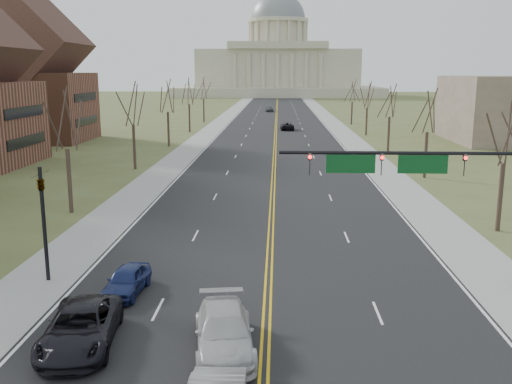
# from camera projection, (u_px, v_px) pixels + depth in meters

# --- Properties ---
(road) EXTENTS (20.00, 380.00, 0.01)m
(road) POSITION_uv_depth(u_px,v_px,m) (276.00, 122.00, 123.66)
(road) COLOR black
(road) RESTS_ON ground
(cross_road) EXTENTS (120.00, 14.00, 0.01)m
(cross_road) POSITION_uv_depth(u_px,v_px,m) (265.00, 354.00, 21.99)
(cross_road) COLOR black
(cross_road) RESTS_ON ground
(sidewalk_left) EXTENTS (4.00, 380.00, 0.03)m
(sidewalk_left) POSITION_uv_depth(u_px,v_px,m) (221.00, 121.00, 124.11)
(sidewalk_left) COLOR gray
(sidewalk_left) RESTS_ON ground
(sidewalk_right) EXTENTS (4.00, 380.00, 0.03)m
(sidewalk_right) POSITION_uv_depth(u_px,v_px,m) (332.00, 122.00, 123.20)
(sidewalk_right) COLOR gray
(sidewalk_right) RESTS_ON ground
(center_line) EXTENTS (0.42, 380.00, 0.01)m
(center_line) POSITION_uv_depth(u_px,v_px,m) (276.00, 122.00, 123.66)
(center_line) COLOR gold
(center_line) RESTS_ON road
(edge_line_left) EXTENTS (0.15, 380.00, 0.01)m
(edge_line_left) POSITION_uv_depth(u_px,v_px,m) (231.00, 122.00, 124.03)
(edge_line_left) COLOR silver
(edge_line_left) RESTS_ON road
(edge_line_right) EXTENTS (0.15, 380.00, 0.01)m
(edge_line_right) POSITION_uv_depth(u_px,v_px,m) (321.00, 122.00, 123.28)
(edge_line_right) COLOR silver
(edge_line_right) RESTS_ON road
(capitol) EXTENTS (90.00, 60.00, 50.00)m
(capitol) POSITION_uv_depth(u_px,v_px,m) (278.00, 64.00, 257.49)
(capitol) COLOR #B5AD97
(capitol) RESTS_ON ground
(signal_mast) EXTENTS (12.12, 0.44, 7.20)m
(signal_mast) POSITION_uv_depth(u_px,v_px,m) (421.00, 174.00, 27.85)
(signal_mast) COLOR black
(signal_mast) RESTS_ON ground
(signal_left) EXTENTS (0.32, 0.36, 6.00)m
(signal_left) POSITION_uv_depth(u_px,v_px,m) (43.00, 211.00, 28.99)
(signal_left) COLOR black
(signal_left) RESTS_ON ground
(tree_r_0) EXTENTS (3.74, 3.74, 8.50)m
(tree_r_0) POSITION_uv_depth(u_px,v_px,m) (506.00, 135.00, 37.64)
(tree_r_0) COLOR #362620
(tree_r_0) RESTS_ON ground
(tree_l_0) EXTENTS (3.96, 3.96, 9.00)m
(tree_l_0) POSITION_uv_depth(u_px,v_px,m) (65.00, 122.00, 42.65)
(tree_l_0) COLOR #362620
(tree_l_0) RESTS_ON ground
(tree_r_1) EXTENTS (3.74, 3.74, 8.50)m
(tree_r_1) POSITION_uv_depth(u_px,v_px,m) (428.00, 113.00, 57.19)
(tree_r_1) COLOR #362620
(tree_r_1) RESTS_ON ground
(tree_l_1) EXTENTS (3.96, 3.96, 9.00)m
(tree_l_1) POSITION_uv_depth(u_px,v_px,m) (132.00, 106.00, 62.20)
(tree_l_1) COLOR #362620
(tree_l_1) RESTS_ON ground
(tree_r_2) EXTENTS (3.74, 3.74, 8.50)m
(tree_r_2) POSITION_uv_depth(u_px,v_px,m) (390.00, 103.00, 76.75)
(tree_r_2) COLOR #362620
(tree_r_2) RESTS_ON ground
(tree_l_2) EXTENTS (3.96, 3.96, 9.00)m
(tree_l_2) POSITION_uv_depth(u_px,v_px,m) (167.00, 98.00, 81.76)
(tree_l_2) COLOR #362620
(tree_l_2) RESTS_ON ground
(tree_r_3) EXTENTS (3.74, 3.74, 8.50)m
(tree_r_3) POSITION_uv_depth(u_px,v_px,m) (367.00, 96.00, 96.30)
(tree_r_3) COLOR #362620
(tree_r_3) RESTS_ON ground
(tree_l_3) EXTENTS (3.96, 3.96, 9.00)m
(tree_l_3) POSITION_uv_depth(u_px,v_px,m) (189.00, 93.00, 101.31)
(tree_l_3) COLOR #362620
(tree_l_3) RESTS_ON ground
(tree_r_4) EXTENTS (3.74, 3.74, 8.50)m
(tree_r_4) POSITION_uv_depth(u_px,v_px,m) (352.00, 92.00, 115.85)
(tree_r_4) COLOR #362620
(tree_r_4) RESTS_ON ground
(tree_l_4) EXTENTS (3.96, 3.96, 9.00)m
(tree_l_4) POSITION_uv_depth(u_px,v_px,m) (203.00, 89.00, 120.86)
(tree_l_4) COLOR #362620
(tree_l_4) RESTS_ON ground
(bldg_left_far) EXTENTS (17.10, 14.28, 23.25)m
(bldg_left_far) POSITION_uv_depth(u_px,v_px,m) (30.00, 79.00, 87.94)
(bldg_left_far) COLOR brown
(bldg_left_far) RESTS_ON ground
(car_sb_outer_lead) EXTENTS (3.27, 5.97, 1.58)m
(car_sb_outer_lead) POSITION_uv_depth(u_px,v_px,m) (80.00, 327.00, 22.43)
(car_sb_outer_lead) COLOR black
(car_sb_outer_lead) RESTS_ON road
(car_sb_inner_second) EXTENTS (2.96, 5.73, 1.59)m
(car_sb_inner_second) POSITION_uv_depth(u_px,v_px,m) (224.00, 331.00, 22.08)
(car_sb_inner_second) COLOR #B5B5B5
(car_sb_inner_second) RESTS_ON road
(car_sb_outer_second) EXTENTS (1.90, 4.08, 1.35)m
(car_sb_outer_second) POSITION_uv_depth(u_px,v_px,m) (127.00, 280.00, 27.82)
(car_sb_outer_second) COLOR navy
(car_sb_outer_second) RESTS_ON road
(car_far_nb) EXTENTS (2.62, 5.23, 1.42)m
(car_far_nb) POSITION_uv_depth(u_px,v_px,m) (287.00, 126.00, 106.25)
(car_far_nb) COLOR black
(car_far_nb) RESTS_ON road
(car_far_sb) EXTENTS (2.42, 4.76, 1.55)m
(car_far_sb) POSITION_uv_depth(u_px,v_px,m) (269.00, 109.00, 154.18)
(car_far_sb) COLOR #4C4F53
(car_far_sb) RESTS_ON road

